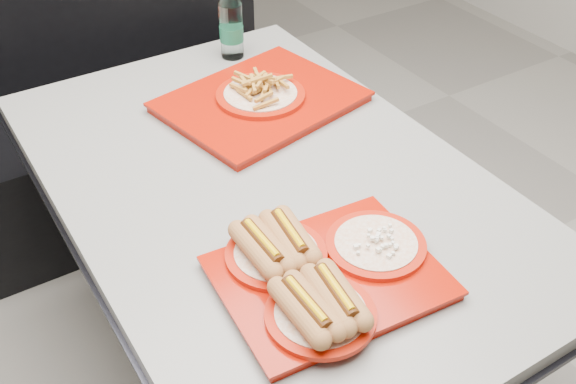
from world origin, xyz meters
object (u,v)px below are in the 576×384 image
booth_bench (119,101)px  diner_table (268,229)px  tray_near (320,272)px  tray_far (261,97)px  water_bottle (231,26)px

booth_bench → diner_table: bearing=-90.0°
tray_near → tray_far: size_ratio=0.80×
tray_near → tray_far: 0.67m
diner_table → water_bottle: bearing=69.1°
diner_table → booth_bench: 1.11m
diner_table → tray_near: 0.41m
tray_near → water_bottle: bearing=71.5°
booth_bench → tray_far: size_ratio=2.44×
water_bottle → booth_bench: bearing=113.1°
booth_bench → tray_near: size_ratio=3.06×
water_bottle → diner_table: bearing=-110.9°
diner_table → water_bottle: water_bottle is taller
tray_far → water_bottle: water_bottle is taller
booth_bench → tray_near: bearing=-93.6°
tray_far → diner_table: bearing=-117.6°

